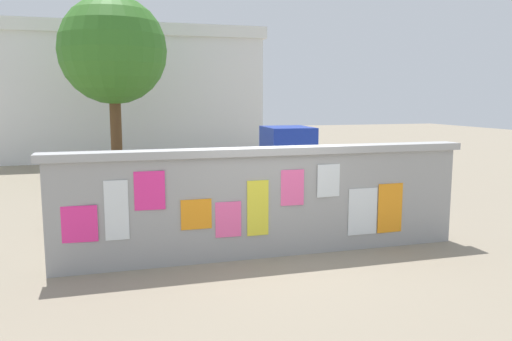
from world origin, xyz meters
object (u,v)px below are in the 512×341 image
(bicycle_near, at_px, (162,224))
(person_bystander, at_px, (245,180))
(auto_rickshaw_truck, at_px, (252,163))
(motorcycle, at_px, (100,202))
(tree_roadside, at_px, (113,51))
(person_walking, at_px, (350,181))

(bicycle_near, xyz_separation_m, person_bystander, (1.71, 0.62, 0.62))
(auto_rickshaw_truck, xyz_separation_m, motorcycle, (-3.87, -2.04, -0.44))
(motorcycle, bearing_deg, person_bystander, -22.82)
(auto_rickshaw_truck, height_order, tree_roadside, tree_roadside)
(auto_rickshaw_truck, xyz_separation_m, person_walking, (0.89, -3.93, 0.09))
(person_bystander, bearing_deg, motorcycle, 157.18)
(person_bystander, bearing_deg, bicycle_near, -159.97)
(bicycle_near, relative_size, tree_roadside, 0.28)
(auto_rickshaw_truck, xyz_separation_m, tree_roadside, (-3.38, 5.14, 3.28))
(bicycle_near, bearing_deg, tree_roadside, 93.89)
(motorcycle, relative_size, person_walking, 1.17)
(person_walking, relative_size, tree_roadside, 0.27)
(auto_rickshaw_truck, distance_m, person_bystander, 3.39)
(person_bystander, distance_m, tree_roadside, 9.25)
(person_walking, distance_m, tree_roadside, 10.53)
(tree_roadside, bearing_deg, person_walking, -64.80)
(motorcycle, height_order, tree_roadside, tree_roadside)
(auto_rickshaw_truck, bearing_deg, bicycle_near, -125.79)
(auto_rickshaw_truck, xyz_separation_m, person_bystander, (-1.06, -3.22, 0.09))
(auto_rickshaw_truck, relative_size, person_walking, 2.26)
(motorcycle, bearing_deg, person_walking, -21.73)
(person_walking, relative_size, person_bystander, 1.00)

